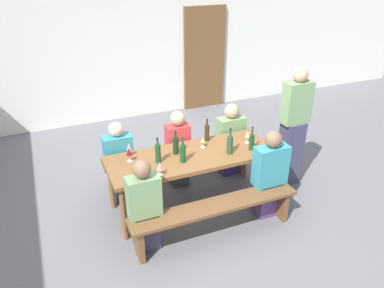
# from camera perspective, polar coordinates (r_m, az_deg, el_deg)

# --- Properties ---
(ground_plane) EXTENTS (24.00, 24.00, 0.00)m
(ground_plane) POSITION_cam_1_polar(r_m,az_deg,el_deg) (5.14, 0.00, -8.98)
(ground_plane) COLOR slate
(back_wall) EXTENTS (14.00, 0.20, 3.20)m
(back_wall) POSITION_cam_1_polar(r_m,az_deg,el_deg) (7.53, -10.44, 15.65)
(back_wall) COLOR silver
(back_wall) RESTS_ON ground
(wooden_door) EXTENTS (0.90, 0.06, 2.10)m
(wooden_door) POSITION_cam_1_polar(r_m,az_deg,el_deg) (8.04, 1.89, 12.74)
(wooden_door) COLOR brown
(wooden_door) RESTS_ON ground
(tasting_table) EXTENTS (2.14, 0.79, 0.75)m
(tasting_table) POSITION_cam_1_polar(r_m,az_deg,el_deg) (4.78, 0.00, -2.43)
(tasting_table) COLOR brown
(tasting_table) RESTS_ON ground
(bench_near) EXTENTS (2.04, 0.30, 0.45)m
(bench_near) POSITION_cam_1_polar(r_m,az_deg,el_deg) (4.42, 3.57, -10.09)
(bench_near) COLOR brown
(bench_near) RESTS_ON ground
(bench_far) EXTENTS (2.04, 0.30, 0.45)m
(bench_far) POSITION_cam_1_polar(r_m,az_deg,el_deg) (5.50, -2.83, -2.03)
(bench_far) COLOR brown
(bench_far) RESTS_ON ground
(wine_bottle_0) EXTENTS (0.07, 0.07, 0.32)m
(wine_bottle_0) POSITION_cam_1_polar(r_m,az_deg,el_deg) (4.53, -1.41, -1.33)
(wine_bottle_0) COLOR #194723
(wine_bottle_0) RESTS_ON tasting_table
(wine_bottle_1) EXTENTS (0.08, 0.08, 0.34)m
(wine_bottle_1) POSITION_cam_1_polar(r_m,az_deg,el_deg) (4.74, 5.73, -0.05)
(wine_bottle_1) COLOR #234C2D
(wine_bottle_1) RESTS_ON tasting_table
(wine_bottle_2) EXTENTS (0.06, 0.06, 0.31)m
(wine_bottle_2) POSITION_cam_1_polar(r_m,az_deg,el_deg) (5.05, 2.26, 1.77)
(wine_bottle_2) COLOR #332814
(wine_bottle_2) RESTS_ON tasting_table
(wine_bottle_3) EXTENTS (0.07, 0.07, 0.31)m
(wine_bottle_3) POSITION_cam_1_polar(r_m,az_deg,el_deg) (4.72, -2.47, -0.16)
(wine_bottle_3) COLOR #143319
(wine_bottle_3) RESTS_ON tasting_table
(wine_bottle_4) EXTENTS (0.07, 0.07, 0.33)m
(wine_bottle_4) POSITION_cam_1_polar(r_m,az_deg,el_deg) (4.53, -5.17, -1.36)
(wine_bottle_4) COLOR #194723
(wine_bottle_4) RESTS_ON tasting_table
(wine_bottle_5) EXTENTS (0.07, 0.07, 0.32)m
(wine_bottle_5) POSITION_cam_1_polar(r_m,az_deg,el_deg) (4.87, 8.99, 0.38)
(wine_bottle_5) COLOR #194723
(wine_bottle_5) RESTS_ON tasting_table
(wine_glass_0) EXTENTS (0.06, 0.06, 0.15)m
(wine_glass_0) POSITION_cam_1_polar(r_m,az_deg,el_deg) (4.87, 1.65, 0.59)
(wine_glass_0) COLOR silver
(wine_glass_0) RESTS_ON tasting_table
(wine_glass_1) EXTENTS (0.07, 0.07, 0.18)m
(wine_glass_1) POSITION_cam_1_polar(r_m,az_deg,el_deg) (4.60, -9.50, -1.20)
(wine_glass_1) COLOR silver
(wine_glass_1) RESTS_ON tasting_table
(wine_glass_2) EXTENTS (0.08, 0.08, 0.17)m
(wine_glass_2) POSITION_cam_1_polar(r_m,az_deg,el_deg) (4.27, -4.88, -3.34)
(wine_glass_2) COLOR silver
(wine_glass_2) RESTS_ON tasting_table
(wine_glass_3) EXTENTS (0.06, 0.06, 0.17)m
(wine_glass_3) POSITION_cam_1_polar(r_m,az_deg,el_deg) (5.04, 8.40, 1.42)
(wine_glass_3) COLOR silver
(wine_glass_3) RESTS_ON tasting_table
(wine_glass_4) EXTENTS (0.06, 0.06, 0.17)m
(wine_glass_4) POSITION_cam_1_polar(r_m,az_deg,el_deg) (4.73, -9.49, -0.44)
(wine_glass_4) COLOR silver
(wine_glass_4) RESTS_ON tasting_table
(seated_guest_near_0) EXTENTS (0.36, 0.24, 1.12)m
(seated_guest_near_0) POSITION_cam_1_polar(r_m,az_deg,el_deg) (4.20, -7.20, -9.51)
(seated_guest_near_0) COLOR #3E3C52
(seated_guest_near_0) RESTS_ON ground
(seated_guest_near_1) EXTENTS (0.42, 0.24, 1.16)m
(seated_guest_near_1) POSITION_cam_1_polar(r_m,az_deg,el_deg) (4.78, 11.62, -4.77)
(seated_guest_near_1) COLOR #583B72
(seated_guest_near_1) RESTS_ON ground
(seated_guest_far_0) EXTENTS (0.37, 0.24, 1.11)m
(seated_guest_far_0) POSITION_cam_1_polar(r_m,az_deg,el_deg) (5.10, -10.95, -2.82)
(seated_guest_far_0) COLOR navy
(seated_guest_far_0) RESTS_ON ground
(seated_guest_far_1) EXTENTS (0.32, 0.24, 1.13)m
(seated_guest_far_1) POSITION_cam_1_polar(r_m,az_deg,el_deg) (5.29, -2.13, -0.95)
(seated_guest_far_1) COLOR #354033
(seated_guest_far_1) RESTS_ON ground
(seated_guest_far_2) EXTENTS (0.40, 0.24, 1.11)m
(seated_guest_far_2) POSITION_cam_1_polar(r_m,az_deg,el_deg) (5.61, 5.79, 0.44)
(seated_guest_far_2) COLOR #3B2C63
(seated_guest_far_2) RESTS_ON ground
(standing_host) EXTENTS (0.38, 0.24, 1.72)m
(standing_host) POSITION_cam_1_polar(r_m,az_deg,el_deg) (5.40, 15.03, 2.10)
(standing_host) COLOR #3A3A57
(standing_host) RESTS_ON ground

